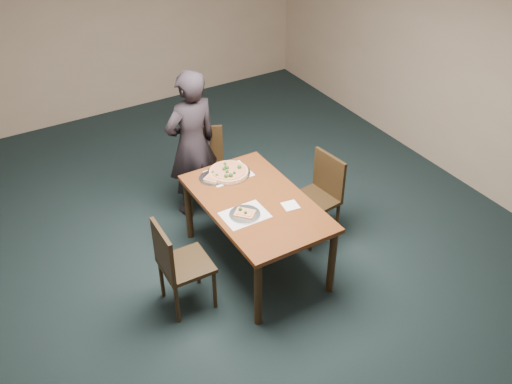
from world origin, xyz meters
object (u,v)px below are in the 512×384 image
slice_plate_near (245,214)px  chair_far (205,163)px  slice_plate_far (213,177)px  chair_left (177,262)px  chair_right (320,192)px  diner (192,145)px  dining_table (256,209)px  pizza_pan (229,172)px

slice_plate_near → chair_far: bearing=79.8°
chair_far → slice_plate_far: (-0.20, -0.63, 0.25)m
chair_left → chair_right: 1.69m
slice_plate_far → chair_right: bearing=-25.5°
chair_right → diner: diner is taller
diner → chair_far: bearing=-169.3°
dining_table → chair_right: chair_right is taller
chair_right → chair_left: bearing=-89.4°
dining_table → slice_plate_near: bearing=-146.1°
chair_left → chair_right: same height
chair_far → diner: diner is taller
chair_far → pizza_pan: (-0.03, -0.63, 0.26)m
dining_table → slice_plate_far: 0.57m
chair_far → chair_right: 1.32m
pizza_pan → slice_plate_far: size_ratio=1.53×
diner → slice_plate_far: bearing=78.1°
dining_table → pizza_pan: 0.54m
chair_left → diner: diner is taller
chair_far → pizza_pan: size_ratio=2.13×
chair_far → slice_plate_near: chair_far is taller
dining_table → slice_plate_far: (-0.17, 0.53, 0.10)m
pizza_pan → diner: bearing=102.0°
chair_far → slice_plate_far: chair_far is taller
pizza_pan → slice_plate_near: pizza_pan is taller
chair_left → diner: (0.76, 1.25, 0.31)m
dining_table → chair_far: (0.04, 1.16, -0.14)m
chair_right → slice_plate_near: 1.04m
chair_right → slice_plate_far: chair_right is taller
slice_plate_near → slice_plate_far: bearing=87.6°
slice_plate_far → dining_table: bearing=-72.5°
pizza_pan → chair_far: bearing=86.9°
chair_far → diner: size_ratio=0.55×
diner → slice_plate_far: size_ratio=5.90×
slice_plate_far → diner: bearing=85.4°
chair_right → pizza_pan: 0.95m
dining_table → diner: bearing=96.2°
dining_table → diner: size_ratio=0.91×
dining_table → chair_far: 1.17m
chair_far → chair_right: same height
chair_far → chair_right: size_ratio=1.00×
diner → pizza_pan: 0.59m
dining_table → diner: 1.12m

